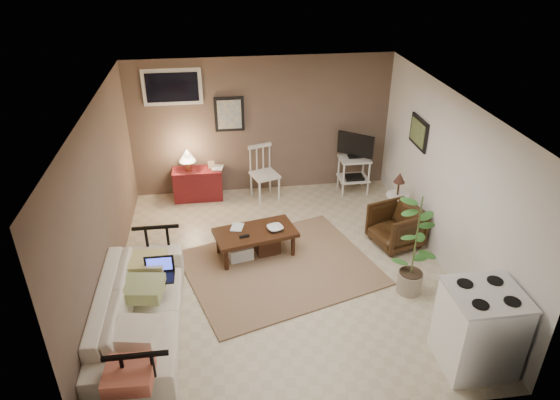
{
  "coord_description": "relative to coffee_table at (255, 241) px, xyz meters",
  "views": [
    {
      "loc": [
        -0.79,
        -5.65,
        4.22
      ],
      "look_at": [
        0.03,
        0.35,
        0.9
      ],
      "focal_mm": 32.0,
      "sensor_mm": 36.0,
      "label": 1
    }
  ],
  "objects": [
    {
      "name": "sofa",
      "position": [
        -1.46,
        -1.4,
        0.21
      ],
      "size": [
        0.67,
        2.31,
        0.9
      ],
      "primitive_type": "imported",
      "rotation": [
        0.0,
        0.0,
        1.57
      ],
      "color": "silver",
      "rests_on": "floor"
    },
    {
      "name": "book_table",
      "position": [
        -0.32,
        0.15,
        0.28
      ],
      "size": [
        0.17,
        0.06,
        0.23
      ],
      "primitive_type": "imported",
      "rotation": [
        0.0,
        0.0,
        -0.27
      ],
      "color": "#3C1C10",
      "rests_on": "coffee_table"
    },
    {
      "name": "floor",
      "position": [
        0.34,
        -0.37,
        -0.24
      ],
      "size": [
        5.0,
        5.0,
        0.0
      ],
      "primitive_type": "plane",
      "color": "#C1B293",
      "rests_on": "ground"
    },
    {
      "name": "stove",
      "position": [
        2.17,
        -2.37,
        0.24
      ],
      "size": [
        0.75,
        0.7,
        0.98
      ],
      "color": "white",
      "rests_on": "floor"
    },
    {
      "name": "window",
      "position": [
        -1.11,
        2.11,
        1.71
      ],
      "size": [
        0.96,
        0.03,
        0.6
      ],
      "primitive_type": "cube",
      "color": "silver"
    },
    {
      "name": "rug",
      "position": [
        0.32,
        -0.37,
        -0.23
      ],
      "size": [
        2.98,
        2.66,
        0.02
      ],
      "primitive_type": "cube",
      "rotation": [
        0.0,
        0.0,
        0.31
      ],
      "color": "#86694E",
      "rests_on": "floor"
    },
    {
      "name": "potted_plant",
      "position": [
        1.93,
        -1.09,
        0.52
      ],
      "size": [
        0.36,
        0.36,
        1.44
      ],
      "color": "gray",
      "rests_on": "floor"
    },
    {
      "name": "tv_stand",
      "position": [
        1.93,
        1.76,
        0.34
      ],
      "size": [
        0.55,
        0.45,
        1.11
      ],
      "color": "silver",
      "rests_on": "floor"
    },
    {
      "name": "spindle_chair",
      "position": [
        0.33,
        1.75,
        0.2
      ],
      "size": [
        0.54,
        0.54,
        0.95
      ],
      "color": "silver",
      "rests_on": "floor"
    },
    {
      "name": "coffee_table",
      "position": [
        0.0,
        0.0,
        0.0
      ],
      "size": [
        1.25,
        0.83,
        0.44
      ],
      "color": "#3C1C10",
      "rests_on": "floor"
    },
    {
      "name": "side_table",
      "position": [
        2.28,
        0.51,
        0.34
      ],
      "size": [
        0.35,
        0.35,
        0.94
      ],
      "color": "silver",
      "rests_on": "floor"
    },
    {
      "name": "laptop",
      "position": [
        -1.24,
        -1.01,
        0.34
      ],
      "size": [
        0.35,
        0.26,
        0.24
      ],
      "color": "black",
      "rests_on": "sofa"
    },
    {
      "name": "book_console",
      "position": [
        -0.55,
        1.9,
        0.44
      ],
      "size": [
        0.18,
        0.06,
        0.24
      ],
      "primitive_type": "imported",
      "rotation": [
        0.0,
        0.0,
        -0.21
      ],
      "color": "#3C1C10",
      "rests_on": "red_console"
    },
    {
      "name": "art_back",
      "position": [
        -0.21,
        2.11,
        1.21
      ],
      "size": [
        0.5,
        0.03,
        0.6
      ],
      "primitive_type": "cube",
      "color": "black"
    },
    {
      "name": "bowl",
      "position": [
        0.29,
        -0.0,
        0.28
      ],
      "size": [
        0.23,
        0.11,
        0.22
      ],
      "primitive_type": "imported",
      "rotation": [
        0.0,
        0.0,
        0.27
      ],
      "color": "#3C1C10",
      "rests_on": "coffee_table"
    },
    {
      "name": "sofa_end_rails",
      "position": [
        -1.33,
        -1.4,
        0.15
      ],
      "size": [
        0.62,
        2.31,
        0.78
      ],
      "primitive_type": null,
      "color": "black",
      "rests_on": "floor"
    },
    {
      "name": "armchair",
      "position": [
        2.12,
        0.01,
        0.1
      ],
      "size": [
        0.78,
        0.81,
        0.68
      ],
      "primitive_type": "imported",
      "rotation": [
        0.0,
        0.0,
        -1.27
      ],
      "color": "#321D0E",
      "rests_on": "floor"
    },
    {
      "name": "red_console",
      "position": [
        -0.84,
        1.88,
        0.09
      ],
      "size": [
        0.84,
        0.37,
        0.97
      ],
      "color": "maroon",
      "rests_on": "floor"
    },
    {
      "name": "sofa_pillows",
      "position": [
        -1.41,
        -1.67,
        0.31
      ],
      "size": [
        0.44,
        2.2,
        0.16
      ],
      "primitive_type": null,
      "color": "#F4E2CA",
      "rests_on": "sofa"
    },
    {
      "name": "art_right",
      "position": [
        2.56,
        0.68,
        1.28
      ],
      "size": [
        0.03,
        0.6,
        0.45
      ],
      "primitive_type": "cube",
      "color": "black"
    }
  ]
}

